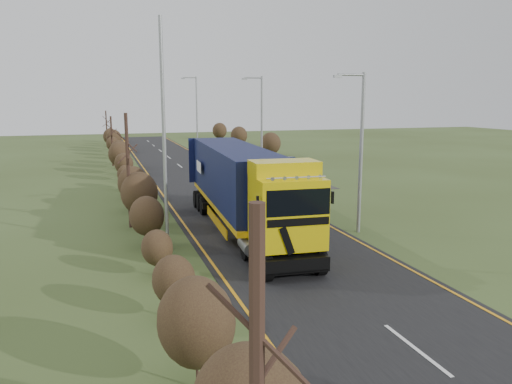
{
  "coord_description": "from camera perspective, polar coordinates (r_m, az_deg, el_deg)",
  "views": [
    {
      "loc": [
        -8.01,
        -22.68,
        6.74
      ],
      "look_at": [
        -0.17,
        1.79,
        1.95
      ],
      "focal_mm": 35.0,
      "sensor_mm": 36.0,
      "label": 1
    }
  ],
  "objects": [
    {
      "name": "hedgerow",
      "position": [
        31.06,
        -13.8,
        0.77
      ],
      "size": [
        2.24,
        102.04,
        6.05
      ],
      "color": "#301D15",
      "rests_on": "ground"
    },
    {
      "name": "streetlight_mid",
      "position": [
        43.73,
        0.53,
        7.98
      ],
      "size": [
        1.85,
        0.18,
        8.68
      ],
      "color": "gray",
      "rests_on": "ground"
    },
    {
      "name": "streetlight_near",
      "position": [
        25.51,
        11.77,
        5.08
      ],
      "size": [
        1.72,
        0.18,
        8.04
      ],
      "color": "gray",
      "rests_on": "ground"
    },
    {
      "name": "car_red_hatchback",
      "position": [
        41.85,
        0.8,
        2.33
      ],
      "size": [
        2.96,
        4.68,
        1.49
      ],
      "primitive_type": "imported",
      "rotation": [
        0.0,
        0.0,
        3.44
      ],
      "color": "#A9081D",
      "rests_on": "ground"
    },
    {
      "name": "streetlight_far",
      "position": [
        66.08,
        -6.89,
        9.26
      ],
      "size": [
        2.04,
        0.19,
        9.61
      ],
      "color": "gray",
      "rests_on": "ground"
    },
    {
      "name": "warning_board",
      "position": [
        48.43,
        -2.78,
        3.82
      ],
      "size": [
        0.67,
        0.11,
        1.76
      ],
      "color": "gray",
      "rests_on": "ground"
    },
    {
      "name": "lorry",
      "position": [
        25.37,
        -1.69,
        0.92
      ],
      "size": [
        3.37,
        15.88,
        4.39
      ],
      "rotation": [
        0.0,
        0.0,
        -0.06
      ],
      "color": "black",
      "rests_on": "ground"
    },
    {
      "name": "ground",
      "position": [
        24.98,
        1.64,
        -5.09
      ],
      "size": [
        160.0,
        160.0,
        0.0
      ],
      "primitive_type": "plane",
      "color": "#38471E",
      "rests_on": "ground"
    },
    {
      "name": "layby",
      "position": [
        45.58,
        1.01,
        2.08
      ],
      "size": [
        6.0,
        18.0,
        0.02
      ],
      "primitive_type": "cube",
      "color": "#312F2C",
      "rests_on": "ground"
    },
    {
      "name": "left_pole",
      "position": [
        22.1,
        -10.47,
        6.1
      ],
      "size": [
        0.16,
        0.16,
        10.18
      ],
      "primitive_type": "cylinder",
      "color": "gray",
      "rests_on": "ground"
    },
    {
      "name": "lane_markings",
      "position": [
        34.02,
        -3.79,
        -0.83
      ],
      "size": [
        7.52,
        116.0,
        0.01
      ],
      "color": "orange",
      "rests_on": "road"
    },
    {
      "name": "car_blue_sedan",
      "position": [
        46.34,
        3.27,
        3.12
      ],
      "size": [
        1.73,
        4.59,
        1.5
      ],
      "primitive_type": "imported",
      "rotation": [
        0.0,
        0.0,
        3.11
      ],
      "color": "#091432",
      "rests_on": "ground"
    },
    {
      "name": "road",
      "position": [
        34.31,
        -3.91,
        -0.77
      ],
      "size": [
        8.0,
        120.0,
        0.02
      ],
      "primitive_type": "cube",
      "color": "black",
      "rests_on": "ground"
    },
    {
      "name": "speed_sign",
      "position": [
        35.46,
        2.86,
        2.4
      ],
      "size": [
        0.67,
        0.1,
        2.43
      ],
      "color": "gray",
      "rests_on": "ground"
    }
  ]
}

